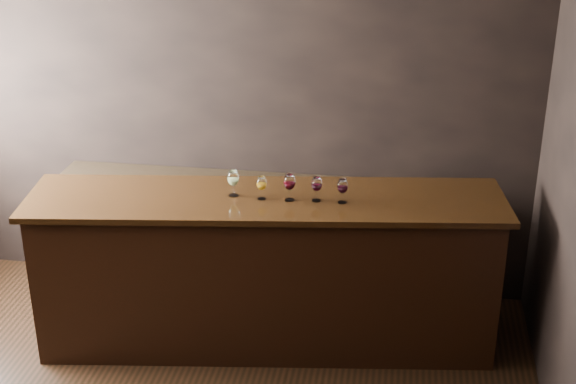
# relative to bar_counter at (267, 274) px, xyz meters

# --- Properties ---
(room_shell) EXTENTS (5.02, 4.52, 2.81)m
(room_shell) POSITION_rel_bar_counter_xyz_m (-0.76, -1.24, 1.24)
(room_shell) COLOR black
(room_shell) RESTS_ON ground
(bar_counter) EXTENTS (3.32, 1.12, 1.14)m
(bar_counter) POSITION_rel_bar_counter_xyz_m (0.00, 0.00, 0.00)
(bar_counter) COLOR black
(bar_counter) RESTS_ON ground
(bar_top) EXTENTS (3.44, 1.21, 0.04)m
(bar_top) POSITION_rel_bar_counter_xyz_m (0.00, 0.00, 0.59)
(bar_top) COLOR black
(bar_top) RESTS_ON bar_counter
(back_bar_shelf) EXTENTS (2.83, 0.40, 1.02)m
(back_bar_shelf) POSITION_rel_bar_counter_xyz_m (-0.38, 0.67, -0.06)
(back_bar_shelf) COLOR black
(back_bar_shelf) RESTS_ON ground
(glass_white) EXTENTS (0.08, 0.08, 0.19)m
(glass_white) POSITION_rel_bar_counter_xyz_m (-0.23, -0.01, 0.74)
(glass_white) COLOR white
(glass_white) RESTS_ON bar_top
(glass_amber) EXTENTS (0.07, 0.07, 0.17)m
(glass_amber) POSITION_rel_bar_counter_xyz_m (-0.02, -0.03, 0.73)
(glass_amber) COLOR white
(glass_amber) RESTS_ON bar_top
(glass_red_a) EXTENTS (0.08, 0.08, 0.19)m
(glass_red_a) POSITION_rel_bar_counter_xyz_m (0.17, -0.02, 0.74)
(glass_red_a) COLOR white
(glass_red_a) RESTS_ON bar_top
(glass_red_b) EXTENTS (0.08, 0.08, 0.18)m
(glass_red_b) POSITION_rel_bar_counter_xyz_m (0.36, -0.00, 0.73)
(glass_red_b) COLOR white
(glass_red_b) RESTS_ON bar_top
(glass_red_c) EXTENTS (0.08, 0.08, 0.18)m
(glass_red_c) POSITION_rel_bar_counter_xyz_m (0.54, -0.01, 0.73)
(glass_red_c) COLOR white
(glass_red_c) RESTS_ON bar_top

